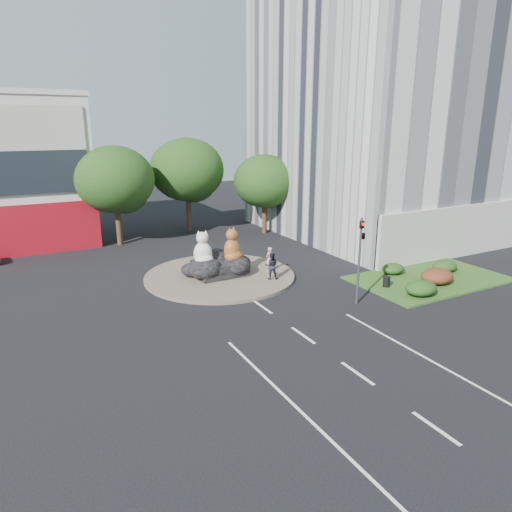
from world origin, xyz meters
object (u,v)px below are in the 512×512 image
(cat_white, at_px, (203,248))
(litter_bin, at_px, (387,281))
(kitten_calico, at_px, (208,275))
(pedestrian_pink, at_px, (269,259))
(cat_tabby, at_px, (232,244))
(pedestrian_dark, at_px, (271,266))
(kitten_white, at_px, (246,267))

(cat_white, height_order, litter_bin, cat_white)
(kitten_calico, distance_m, pedestrian_pink, 4.48)
(cat_tabby, height_order, pedestrian_dark, cat_tabby)
(cat_white, relative_size, kitten_calico, 2.60)
(litter_bin, bearing_deg, kitten_calico, 147.77)
(pedestrian_dark, bearing_deg, litter_bin, 169.67)
(kitten_white, xyz_separation_m, pedestrian_dark, (0.86, -1.99, 0.52))
(cat_tabby, distance_m, kitten_calico, 2.65)
(kitten_white, distance_m, pedestrian_dark, 2.23)
(kitten_white, bearing_deg, pedestrian_pink, -72.98)
(cat_tabby, bearing_deg, pedestrian_dark, -80.55)
(kitten_white, distance_m, pedestrian_pink, 1.69)
(cat_tabby, distance_m, pedestrian_pink, 2.83)
(cat_white, xyz_separation_m, kitten_calico, (0.00, -0.77, -1.61))
(kitten_white, relative_size, pedestrian_dark, 0.41)
(kitten_calico, bearing_deg, pedestrian_dark, -9.06)
(pedestrian_pink, xyz_separation_m, pedestrian_dark, (-0.66, -1.44, 0.04))
(litter_bin, bearing_deg, kitten_white, 135.40)
(kitten_calico, height_order, litter_bin, kitten_calico)
(litter_bin, bearing_deg, pedestrian_pink, 130.40)
(cat_tabby, xyz_separation_m, pedestrian_dark, (1.80, -2.12, -1.17))
(kitten_white, xyz_separation_m, pedestrian_pink, (1.52, -0.55, 0.48))
(pedestrian_dark, bearing_deg, pedestrian_pink, -86.90)
(pedestrian_pink, bearing_deg, litter_bin, 107.70)
(cat_white, bearing_deg, kitten_white, 15.56)
(cat_tabby, xyz_separation_m, kitten_calico, (-2.00, -0.61, -1.62))
(cat_white, xyz_separation_m, kitten_white, (2.95, -0.29, -1.68))
(kitten_white, bearing_deg, kitten_calico, 135.98)
(cat_tabby, bearing_deg, pedestrian_pink, -46.26)
(cat_white, distance_m, litter_bin, 11.80)
(litter_bin, bearing_deg, cat_white, 144.59)
(kitten_white, height_order, litter_bin, kitten_white)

